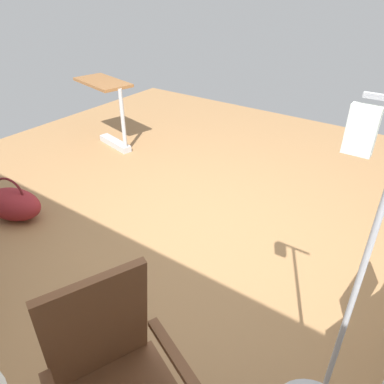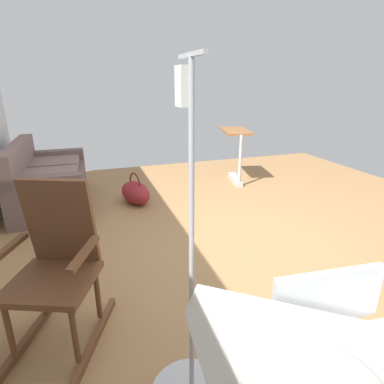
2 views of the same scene
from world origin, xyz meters
name	(u,v)px [view 1 (image 1 of 2)]	position (x,y,z in m)	size (l,w,h in m)	color
ground_plane	(196,239)	(0.00, 0.00, 0.00)	(7.04, 7.04, 0.00)	#9E7247
overbed_table	(109,106)	(2.09, -1.03, 0.53)	(0.88, 0.57, 0.84)	#B2B5BA
duffel_bag	(13,204)	(1.58, 0.71, 0.15)	(0.63, 0.47, 0.43)	maroon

